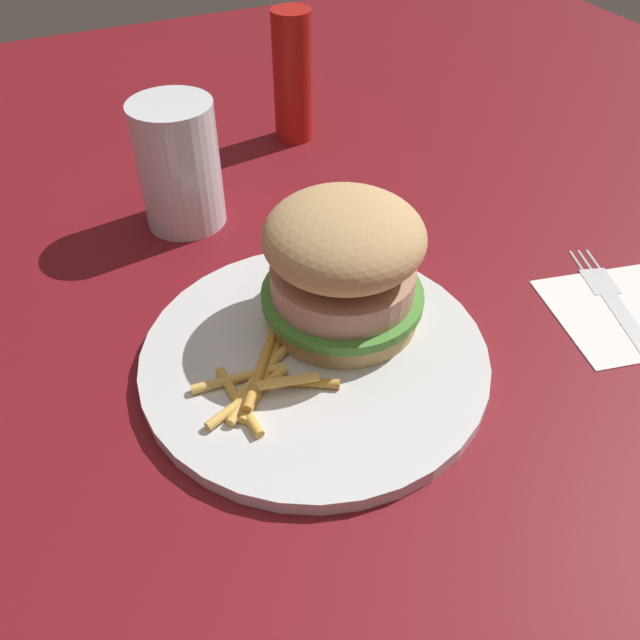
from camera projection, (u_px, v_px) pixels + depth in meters
name	position (u px, v px, depth m)	size (l,w,h in m)	color
ground_plane	(303.00, 344.00, 0.51)	(1.60, 1.60, 0.00)	maroon
plate	(320.00, 355.00, 0.49)	(0.26, 0.26, 0.01)	silver
sandwich	(343.00, 263.00, 0.48)	(0.13, 0.13, 0.10)	tan
fries_pile	(260.00, 382.00, 0.46)	(0.09, 0.10, 0.01)	#E5B251
napkin	(621.00, 313.00, 0.53)	(0.11, 0.11, 0.00)	white
fork	(621.00, 309.00, 0.53)	(0.17, 0.07, 0.00)	silver
drink_glass	(180.00, 173.00, 0.60)	(0.08, 0.08, 0.12)	silver
ketchup_bottle	(293.00, 77.00, 0.72)	(0.04, 0.04, 0.14)	#B21914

